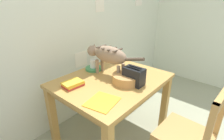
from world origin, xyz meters
TOP-DOWN VIEW (x-y plane):
  - wall_rear at (0.00, 1.96)m, footprint 5.14×0.11m
  - dining_table at (0.15, 1.29)m, footprint 1.12×0.89m
  - cat at (0.20, 1.40)m, footprint 0.16×0.71m
  - saucer_bowl at (0.19, 1.61)m, footprint 0.19×0.19m
  - coffee_mug at (0.19, 1.61)m, footprint 0.13×0.08m
  - magazine at (-0.23, 1.07)m, footprint 0.30×0.27m
  - book_stack at (-0.22, 1.47)m, footprint 0.20×0.15m
  - wicker_basket at (0.17, 1.13)m, footprint 0.27×0.27m
  - toaster at (0.19, 1.06)m, footprint 0.12×0.20m
  - wooden_chair_near at (0.18, 0.47)m, footprint 0.44×0.44m

SIDE VIEW (x-z plane):
  - wooden_chair_near at x=0.18m, z-range -0.01..0.92m
  - dining_table at x=0.15m, z-range 0.27..1.01m
  - magazine at x=-0.23m, z-range 0.73..0.74m
  - saucer_bowl at x=0.19m, z-range 0.73..0.76m
  - book_stack at x=-0.22m, z-range 0.73..0.78m
  - wicker_basket at x=0.17m, z-range 0.73..0.82m
  - coffee_mug at x=0.19m, z-range 0.76..0.86m
  - toaster at x=0.19m, z-range 0.73..0.91m
  - cat at x=0.20m, z-range 0.80..1.12m
  - wall_rear at x=0.00m, z-range 0.00..2.50m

